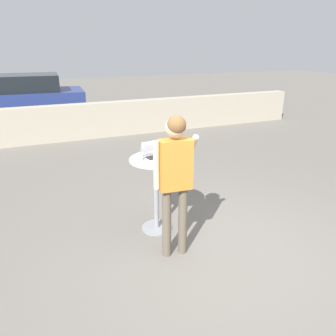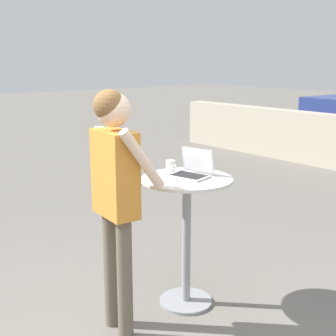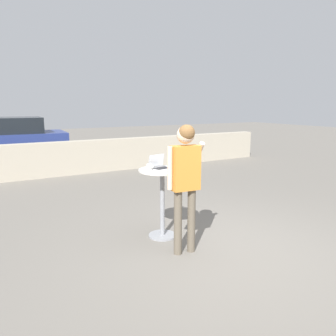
# 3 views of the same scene
# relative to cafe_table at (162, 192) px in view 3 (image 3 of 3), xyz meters

# --- Properties ---
(ground_plane) EXTENTS (50.00, 50.00, 0.00)m
(ground_plane) POSITION_rel_cafe_table_xyz_m (0.55, -0.89, -0.72)
(ground_plane) COLOR slate
(pavement_kerb) EXTENTS (12.50, 0.35, 0.98)m
(pavement_kerb) POSITION_rel_cafe_table_xyz_m (0.55, 5.38, -0.23)
(pavement_kerb) COLOR #B2A893
(pavement_kerb) RESTS_ON ground_plane
(cafe_table) EXTENTS (0.72, 0.72, 1.07)m
(cafe_table) POSITION_rel_cafe_table_xyz_m (0.00, 0.00, 0.00)
(cafe_table) COLOR gray
(cafe_table) RESTS_ON ground_plane
(laptop) EXTENTS (0.34, 0.31, 0.21)m
(laptop) POSITION_rel_cafe_table_xyz_m (-0.01, 0.06, 0.39)
(laptop) COLOR #B7BABF
(laptop) RESTS_ON cafe_table
(coffee_mug) EXTENTS (0.11, 0.07, 0.10)m
(coffee_mug) POSITION_rel_cafe_table_xyz_m (-0.21, 0.01, 0.40)
(coffee_mug) COLOR white
(coffee_mug) RESTS_ON cafe_table
(standing_person) EXTENTS (0.54, 0.37, 1.78)m
(standing_person) POSITION_rel_cafe_table_xyz_m (-0.01, -0.66, 0.42)
(standing_person) COLOR brown
(standing_person) RESTS_ON ground_plane
(parked_car_near_street) EXTENTS (4.39, 2.14, 1.61)m
(parked_car_near_street) POSITION_rel_cafe_table_xyz_m (-1.79, 7.99, 0.11)
(parked_car_near_street) COLOR navy
(parked_car_near_street) RESTS_ON ground_plane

